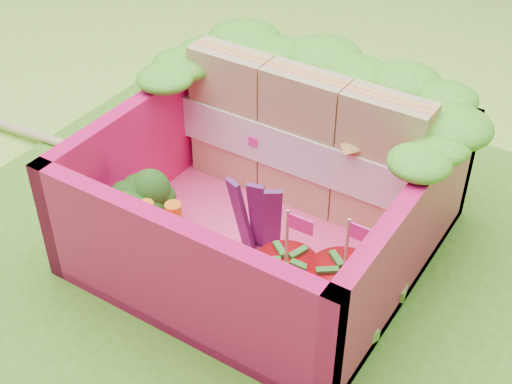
{
  "coord_description": "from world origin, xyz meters",
  "views": [
    {
      "loc": [
        1.33,
        -1.96,
        2.1
      ],
      "look_at": [
        0.06,
        0.03,
        0.28
      ],
      "focal_mm": 50.0,
      "sensor_mm": 36.0,
      "label": 1
    }
  ],
  "objects_px": {
    "sandwich_stack": "(303,142)",
    "strawberry_left": "(285,283)",
    "bento_box": "(268,192)",
    "broccoli": "(138,203)",
    "strawberry_right": "(341,297)",
    "chopsticks": "(94,154)"
  },
  "relations": [
    {
      "from": "sandwich_stack",
      "to": "strawberry_left",
      "type": "bearing_deg",
      "value": -65.47
    },
    {
      "from": "bento_box",
      "to": "sandwich_stack",
      "type": "relative_size",
      "value": 1.12
    },
    {
      "from": "broccoli",
      "to": "strawberry_right",
      "type": "height_order",
      "value": "strawberry_right"
    },
    {
      "from": "bento_box",
      "to": "broccoli",
      "type": "height_order",
      "value": "bento_box"
    },
    {
      "from": "broccoli",
      "to": "chopsticks",
      "type": "relative_size",
      "value": 0.17
    },
    {
      "from": "bento_box",
      "to": "broccoli",
      "type": "bearing_deg",
      "value": -143.96
    },
    {
      "from": "strawberry_right",
      "to": "chopsticks",
      "type": "relative_size",
      "value": 0.25
    },
    {
      "from": "broccoli",
      "to": "strawberry_right",
      "type": "distance_m",
      "value": 0.94
    },
    {
      "from": "bento_box",
      "to": "chopsticks",
      "type": "xyz_separation_m",
      "value": [
        -1.08,
        0.08,
        -0.25
      ]
    },
    {
      "from": "chopsticks",
      "to": "sandwich_stack",
      "type": "bearing_deg",
      "value": 10.86
    },
    {
      "from": "sandwich_stack",
      "to": "broccoli",
      "type": "xyz_separation_m",
      "value": [
        -0.44,
        -0.6,
        -0.12
      ]
    },
    {
      "from": "sandwich_stack",
      "to": "strawberry_right",
      "type": "relative_size",
      "value": 2.29
    },
    {
      "from": "broccoli",
      "to": "chopsticks",
      "type": "xyz_separation_m",
      "value": [
        -0.65,
        0.39,
        -0.22
      ]
    },
    {
      "from": "bento_box",
      "to": "strawberry_left",
      "type": "xyz_separation_m",
      "value": [
        0.29,
        -0.33,
        -0.1
      ]
    },
    {
      "from": "sandwich_stack",
      "to": "strawberry_left",
      "type": "distance_m",
      "value": 0.7
    },
    {
      "from": "broccoli",
      "to": "chopsticks",
      "type": "bearing_deg",
      "value": 148.82
    },
    {
      "from": "strawberry_left",
      "to": "chopsticks",
      "type": "relative_size",
      "value": 0.24
    },
    {
      "from": "chopsticks",
      "to": "broccoli",
      "type": "bearing_deg",
      "value": -31.18
    },
    {
      "from": "sandwich_stack",
      "to": "chopsticks",
      "type": "bearing_deg",
      "value": -169.14
    },
    {
      "from": "sandwich_stack",
      "to": "strawberry_right",
      "type": "distance_m",
      "value": 0.78
    },
    {
      "from": "broccoli",
      "to": "strawberry_right",
      "type": "xyz_separation_m",
      "value": [
        0.93,
        0.02,
        -0.05
      ]
    },
    {
      "from": "broccoli",
      "to": "chopsticks",
      "type": "distance_m",
      "value": 0.79
    }
  ]
}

